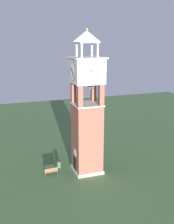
{
  "coord_description": "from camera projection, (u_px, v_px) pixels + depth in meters",
  "views": [
    {
      "loc": [
        29.61,
        -10.35,
        16.08
      ],
      "look_at": [
        0.0,
        0.0,
        7.53
      ],
      "focal_mm": 44.45,
      "sensor_mm": 36.0,
      "label": 1
    }
  ],
  "objects": [
    {
      "name": "ground",
      "position": [
        87.0,
        170.0,
        34.49
      ],
      "size": [
        80.0,
        80.0,
        0.0
      ],
      "primitive_type": "plane",
      "color": "#476B3D"
    },
    {
      "name": "park_bench",
      "position": [
        51.0,
        171.0,
        33.18
      ],
      "size": [
        0.53,
        1.62,
        0.95
      ],
      "color": "brown",
      "rests_on": "ground"
    },
    {
      "name": "trash_bin",
      "position": [
        59.0,
        164.0,
        35.19
      ],
      "size": [
        0.52,
        0.52,
        0.8
      ],
      "primitive_type": "cylinder",
      "color": "#38513D",
      "rests_on": "ground"
    },
    {
      "name": "shrub_near_entry",
      "position": [
        93.0,
        157.0,
        37.34
      ],
      "size": [
        0.89,
        0.89,
        0.91
      ],
      "primitive_type": "ellipsoid",
      "color": "#336638",
      "rests_on": "ground"
    },
    {
      "name": "clock_tower",
      "position": [
        87.0,
        115.0,
        32.61
      ],
      "size": [
        3.68,
        3.68,
        16.98
      ],
      "color": "brown",
      "rests_on": "ground"
    },
    {
      "name": "lamp_post",
      "position": [
        74.0,
        135.0,
        39.08
      ],
      "size": [
        0.36,
        0.36,
        3.87
      ],
      "color": "black",
      "rests_on": "ground"
    }
  ]
}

